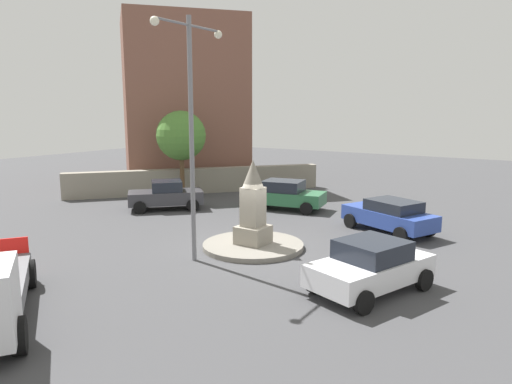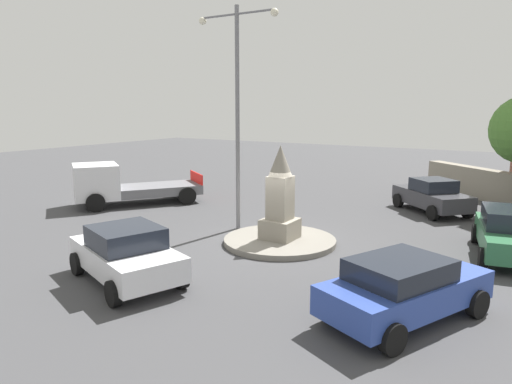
{
  "view_description": "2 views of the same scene",
  "coord_description": "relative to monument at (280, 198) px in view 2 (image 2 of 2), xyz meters",
  "views": [
    {
      "loc": [
        -14.53,
        -9.51,
        5.23
      ],
      "look_at": [
        0.83,
        0.4,
        2.01
      ],
      "focal_mm": 33.14,
      "sensor_mm": 36.0,
      "label": 1
    },
    {
      "loc": [
        7.41,
        -13.46,
        4.64
      ],
      "look_at": [
        -0.91,
        -0.09,
        1.73
      ],
      "focal_mm": 32.49,
      "sensor_mm": 36.0,
      "label": 2
    }
  ],
  "objects": [
    {
      "name": "ground_plane",
      "position": [
        0.0,
        0.0,
        -1.59
      ],
      "size": [
        80.0,
        80.0,
        0.0
      ],
      "primitive_type": "plane",
      "color": "#424244"
    },
    {
      "name": "traffic_island",
      "position": [
        0.0,
        0.0,
        -1.5
      ],
      "size": [
        3.84,
        3.84,
        0.19
      ],
      "primitive_type": "cylinder",
      "color": "gray",
      "rests_on": "ground"
    },
    {
      "name": "monument",
      "position": [
        0.0,
        0.0,
        0.0
      ],
      "size": [
        1.11,
        1.11,
        3.2
      ],
      "color": "gray",
      "rests_on": "traffic_island"
    },
    {
      "name": "streetlamp",
      "position": [
        -2.35,
        0.93,
        3.38
      ],
      "size": [
        3.37,
        0.28,
        8.2
      ],
      "color": "slate",
      "rests_on": "ground"
    },
    {
      "name": "car_green_near_island",
      "position": [
        6.81,
        2.48,
        -0.8
      ],
      "size": [
        2.58,
        4.35,
        1.54
      ],
      "color": "#2D6B42",
      "rests_on": "ground"
    },
    {
      "name": "car_white_far_side",
      "position": [
        -1.8,
        -5.23,
        -0.81
      ],
      "size": [
        4.2,
        3.02,
        1.52
      ],
      "color": "silver",
      "rests_on": "ground"
    },
    {
      "name": "car_dark_grey_parked_left",
      "position": [
        3.41,
        7.72,
        -0.83
      ],
      "size": [
        3.89,
        3.84,
        1.52
      ],
      "color": "#38383D",
      "rests_on": "ground"
    },
    {
      "name": "car_blue_waiting",
      "position": [
        5.12,
        -3.64,
        -0.83
      ],
      "size": [
        3.2,
        4.38,
        1.43
      ],
      "color": "#2D479E",
      "rests_on": "ground"
    },
    {
      "name": "truck_white_passing",
      "position": [
        -9.5,
        1.57,
        -0.62
      ],
      "size": [
        5.1,
        6.02,
        2.01
      ],
      "color": "silver",
      "rests_on": "ground"
    }
  ]
}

